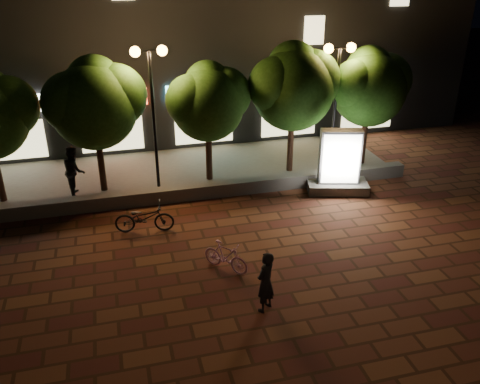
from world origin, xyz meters
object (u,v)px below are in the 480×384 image
object	(u,v)px
tree_left	(95,101)
scooter_pink	(226,256)
tree_far_right	(370,84)
street_lamp_right	(338,75)
rider	(265,282)
pedestrian	(74,170)
scooter_parked	(144,218)
tree_mid	(208,99)
ad_kiosk	(339,167)
tree_right	(294,84)
street_lamp_left	(151,82)

from	to	relation	value
tree_left	scooter_pink	xyz separation A→B (m)	(3.15, -6.21, -3.01)
tree_left	tree_far_right	distance (m)	10.50
street_lamp_right	rider	world-z (taller)	street_lamp_right
scooter_pink	pedestrian	world-z (taller)	pedestrian
rider	tree_far_right	bearing A→B (deg)	-168.62
tree_far_right	scooter_parked	xyz separation A→B (m)	(-9.35, -3.44, -2.88)
scooter_parked	tree_mid	bearing A→B (deg)	-30.09
tree_far_right	ad_kiosk	bearing A→B (deg)	-133.99
tree_left	tree_mid	xyz separation A→B (m)	(4.00, -0.00, -0.23)
rider	pedestrian	size ratio (longest dim) A/B	0.89
tree_mid	tree_far_right	bearing A→B (deg)	0.00
street_lamp_right	pedestrian	world-z (taller)	street_lamp_right
tree_right	pedestrian	bearing A→B (deg)	-178.93
street_lamp_left	scooter_pink	bearing A→B (deg)	-78.57
rider	pedestrian	distance (m)	9.28
rider	scooter_parked	size ratio (longest dim) A/B	0.88
street_lamp_left	ad_kiosk	bearing A→B (deg)	-16.96
tree_mid	pedestrian	distance (m)	5.48
tree_mid	street_lamp_left	size ratio (longest dim) A/B	0.87
street_lamp_left	scooter_parked	xyz separation A→B (m)	(-0.80, -3.18, -3.54)
tree_right	tree_far_right	bearing A→B (deg)	-0.00
tree_far_right	tree_mid	bearing A→B (deg)	-180.00
pedestrian	tree_mid	bearing A→B (deg)	-97.25
street_lamp_left	rider	bearing A→B (deg)	-77.51
ad_kiosk	pedestrian	size ratio (longest dim) A/B	1.32
pedestrian	tree_far_right	bearing A→B (deg)	-98.25
scooter_pink	street_lamp_right	bearing A→B (deg)	3.43
tree_right	scooter_pink	distance (m)	8.10
street_lamp_left	scooter_pink	world-z (taller)	street_lamp_left
street_lamp_left	scooter_parked	bearing A→B (deg)	-104.04
tree_left	tree_right	xyz separation A→B (m)	(7.30, 0.00, 0.12)
tree_right	street_lamp_left	world-z (taller)	street_lamp_left
street_lamp_left	tree_far_right	bearing A→B (deg)	1.76
tree_mid	scooter_parked	distance (m)	5.23
tree_left	street_lamp_right	bearing A→B (deg)	-1.68
tree_mid	tree_far_right	distance (m)	6.50
tree_left	street_lamp_right	world-z (taller)	street_lamp_right
street_lamp_right	rider	size ratio (longest dim) A/B	3.04
tree_right	street_lamp_right	bearing A→B (deg)	-9.10
street_lamp_right	scooter_parked	bearing A→B (deg)	-157.81
street_lamp_left	scooter_pink	distance (m)	7.05
scooter_parked	ad_kiosk	bearing A→B (deg)	-70.87
street_lamp_right	rider	distance (m)	9.96
tree_right	street_lamp_left	distance (m)	5.38
street_lamp_left	scooter_parked	world-z (taller)	street_lamp_left
tree_left	tree_right	bearing A→B (deg)	0.00
scooter_pink	tree_mid	bearing A→B (deg)	39.93
tree_far_right	pedestrian	xyz separation A→B (m)	(-11.51, -0.16, -2.37)
tree_left	scooter_pink	world-z (taller)	tree_left
street_lamp_left	ad_kiosk	world-z (taller)	street_lamp_left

